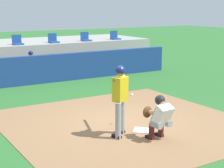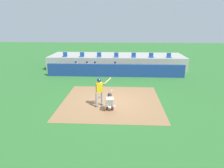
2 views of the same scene
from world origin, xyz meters
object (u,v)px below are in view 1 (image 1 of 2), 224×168
Objects in this scene: batter_at_plate at (120,96)px; stadium_seat_6 at (115,37)px; catcher_crouched at (159,116)px; home_plate at (142,130)px; stadium_seat_5 at (86,38)px; dugout_player_3 at (32,65)px; stadium_seat_4 at (53,40)px; stadium_seat_3 at (17,42)px.

batter_at_plate is 11.95m from stadium_seat_6.
catcher_crouched is (0.66, -0.72, -0.43)m from batter_at_plate.
stadium_seat_5 is at bearing 69.95° from home_plate.
stadium_seat_6 reaches higher than batter_at_plate.
stadium_seat_5 reaches higher than dugout_player_3.
stadium_seat_4 is at bearing 180.00° from stadium_seat_6.
stadium_seat_5 is 1.00× the size of stadium_seat_6.
home_plate is 1.22m from batter_at_plate.
stadium_seat_4 reaches higher than home_plate.
stadium_seat_6 is (5.61, 2.03, 0.86)m from dugout_player_3.
batter_at_plate is 3.76× the size of stadium_seat_6.
stadium_seat_3 reaches higher than dugout_player_3.
stadium_seat_5 is at bearing 180.00° from stadium_seat_6.
stadium_seat_5 is at bearing 0.00° from stadium_seat_4.
stadium_seat_3 is at bearing 180.00° from stadium_seat_4.
stadium_seat_6 is at bearing 0.00° from stadium_seat_4.
catcher_crouched is 12.28m from stadium_seat_6.
stadium_seat_5 reaches higher than home_plate.
dugout_player_3 is at bearing 85.45° from batter_at_plate.
home_plate is at bearing -118.69° from stadium_seat_6.
home_plate is 8.17m from dugout_player_3.
home_plate is 0.92× the size of stadium_seat_3.
stadium_seat_5 is at bearing 0.00° from stadium_seat_3.
home_plate is 0.27× the size of catcher_crouched.
dugout_player_3 is at bearing -132.92° from stadium_seat_4.
batter_at_plate is 1.39× the size of dugout_player_3.
dugout_player_3 is at bearing 90.06° from catcher_crouched.
stadium_seat_6 is at bearing 58.41° from batter_at_plate.
stadium_seat_4 is at bearing 47.08° from dugout_player_3.
catcher_crouched is 10.93m from stadium_seat_3.
stadium_seat_5 is (3.74, 10.89, 0.93)m from catcher_crouched.
stadium_seat_3 reaches higher than catcher_crouched.
stadium_seat_3 is (0.00, 10.18, 1.51)m from home_plate.
stadium_seat_5 is at bearing 28.49° from dugout_player_3.
home_plate is at bearing -90.00° from stadium_seat_3.
stadium_seat_4 is at bearing 75.98° from batter_at_plate.
batter_at_plate is 11.09m from stadium_seat_5.
batter_at_plate is 10.20m from stadium_seat_3.
batter_at_plate is 1.11× the size of catcher_crouched.
home_plate is 0.34× the size of dugout_player_3.
dugout_player_3 is (-0.03, 8.14, 0.65)m from home_plate.
catcher_crouched is 3.38× the size of stadium_seat_3.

